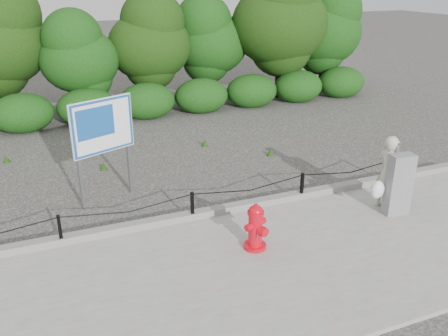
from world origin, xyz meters
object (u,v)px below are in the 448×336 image
pedestrian (387,174)px  utility_cabinet (399,184)px  advertising_sign (103,131)px  fire_hydrant (256,227)px

pedestrian → utility_cabinet: (0.08, -0.26, -0.14)m
utility_cabinet → pedestrian: bearing=115.9°
utility_cabinet → advertising_sign: 6.13m
pedestrian → utility_cabinet: bearing=-172.0°
fire_hydrant → advertising_sign: 3.86m
utility_cabinet → fire_hydrant: bearing=-170.1°
advertising_sign → fire_hydrant: bearing=-79.0°
fire_hydrant → pedestrian: bearing=-13.9°
utility_cabinet → advertising_sign: (-5.30, 2.94, 0.90)m
utility_cabinet → advertising_sign: size_ratio=0.62×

